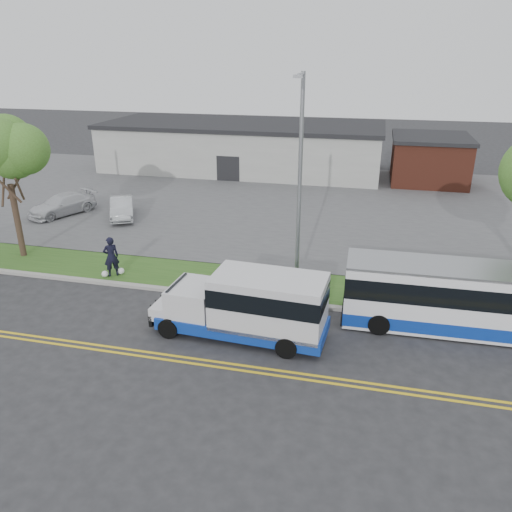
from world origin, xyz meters
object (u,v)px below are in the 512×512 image
(streetlight_near, at_px, (300,179))
(parked_car_a, at_px, (122,208))
(tree_west, at_px, (6,163))
(shuttle_bus, at_px, (252,304))
(transit_bus, at_px, (471,299))
(parked_car_b, at_px, (62,205))
(pedestrian, at_px, (111,257))

(streetlight_near, relative_size, parked_car_a, 2.33)
(tree_west, bearing_deg, shuttle_bus, -19.80)
(shuttle_bus, distance_m, transit_bus, 8.56)
(tree_west, height_order, parked_car_a, tree_west)
(parked_car_a, height_order, parked_car_b, parked_car_b)
(transit_bus, distance_m, parked_car_a, 22.44)
(streetlight_near, xyz_separation_m, parked_car_a, (-12.91, 7.80, -4.46))
(pedestrian, xyz_separation_m, parked_car_a, (-3.95, 8.62, -0.33))
(streetlight_near, distance_m, parked_car_a, 15.73)
(streetlight_near, bearing_deg, transit_bus, -16.45)
(transit_bus, height_order, parked_car_a, transit_bus)
(streetlight_near, distance_m, transit_bus, 8.45)
(streetlight_near, xyz_separation_m, parked_car_b, (-17.19, 7.54, -4.46))
(tree_west, xyz_separation_m, parked_car_b, (-2.19, 7.06, -4.35))
(shuttle_bus, distance_m, parked_car_a, 17.18)
(shuttle_bus, bearing_deg, streetlight_near, 81.02)
(shuttle_bus, bearing_deg, tree_west, 163.58)
(parked_car_b, bearing_deg, shuttle_bus, -12.01)
(parked_car_a, bearing_deg, transit_bus, -53.04)
(shuttle_bus, relative_size, transit_bus, 0.71)
(tree_west, xyz_separation_m, shuttle_bus, (14.00, -5.04, -3.72))
(tree_west, bearing_deg, parked_car_b, 107.21)
(transit_bus, bearing_deg, tree_west, 172.23)
(shuttle_bus, distance_m, parked_car_b, 20.22)
(pedestrian, bearing_deg, streetlight_near, 145.20)
(streetlight_near, height_order, transit_bus, streetlight_near)
(shuttle_bus, bearing_deg, pedestrian, 158.22)
(shuttle_bus, relative_size, pedestrian, 3.47)
(parked_car_a, xyz_separation_m, parked_car_b, (-4.27, -0.26, 0.00))
(streetlight_near, bearing_deg, pedestrian, -174.72)
(parked_car_b, bearing_deg, pedestrian, -20.70)
(tree_west, distance_m, shuttle_bus, 15.34)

